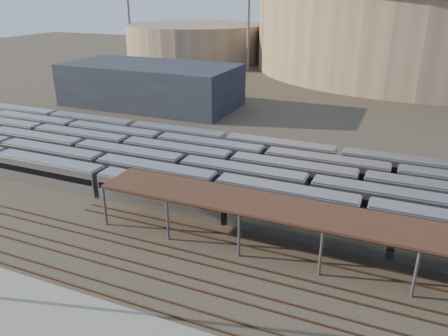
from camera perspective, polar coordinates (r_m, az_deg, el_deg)
ground at (r=50.08m, az=-8.56°, el=-9.74°), size 420.00×420.00×0.00m
apron at (r=43.73m, az=-25.26°, el=-17.06°), size 50.00×9.00×0.20m
subway_trains at (r=63.79m, az=0.18°, el=-0.41°), size 122.84×23.90×3.60m
inspection_shed at (r=45.10m, az=18.85°, el=-7.29°), size 60.30×6.00×5.30m
empty_tracks at (r=46.59m, az=-11.81°, el=-12.54°), size 170.00×9.62×0.18m
stadium at (r=176.06m, az=24.80°, el=17.01°), size 124.00×124.00×32.50m
secondary_arena at (r=186.51m, az=-3.67°, el=16.13°), size 56.00×56.00×14.00m
service_building at (r=109.94m, az=-9.55°, el=10.66°), size 42.00×20.00×10.00m
floodlight_0 at (r=155.31m, az=3.25°, el=20.00°), size 4.00×1.00×38.40m
floodlight_1 at (r=189.79m, az=-12.42°, el=19.93°), size 4.00×1.00×38.40m
floodlight_3 at (r=198.67m, az=14.34°, el=19.85°), size 4.00×1.00×38.40m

